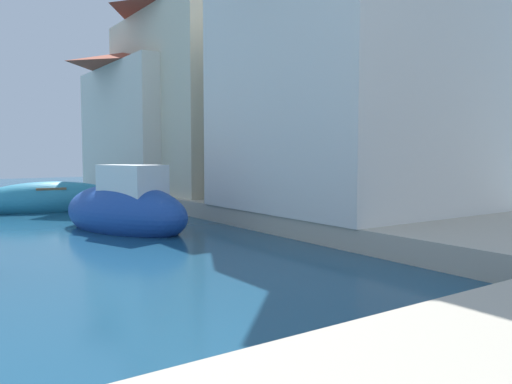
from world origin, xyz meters
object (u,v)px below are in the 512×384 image
object	(u,v)px
waterfront_building_far	(181,115)
quayside_tree	(300,109)
waterfront_building_main	(353,61)
waterfront_building_annex	(205,92)
moored_boat_3	(51,200)
moored_boat_5	(125,210)

from	to	relation	value
waterfront_building_far	quayside_tree	xyz separation A→B (m)	(0.98, -7.39, -0.20)
waterfront_building_far	waterfront_building_main	bearing A→B (deg)	-90.00
waterfront_building_annex	quayside_tree	xyz separation A→B (m)	(0.98, -5.11, -1.02)
moored_boat_3	waterfront_building_far	world-z (taller)	waterfront_building_far
waterfront_building_main	waterfront_building_annex	xyz separation A→B (m)	(-0.00, 8.65, -0.05)
moored_boat_5	waterfront_building_annex	bearing A→B (deg)	-62.92
moored_boat_3	moored_boat_5	world-z (taller)	moored_boat_5
moored_boat_3	waterfront_building_annex	distance (m)	7.64
moored_boat_5	waterfront_building_annex	distance (m)	9.34
moored_boat_3	quayside_tree	bearing A→B (deg)	155.16
moored_boat_3	moored_boat_5	xyz separation A→B (m)	(0.55, -5.99, 0.16)
waterfront_building_main	moored_boat_5	bearing A→B (deg)	156.01
moored_boat_5	waterfront_building_annex	xyz separation A→B (m)	(5.80, 6.07, 4.09)
moored_boat_3	waterfront_building_far	distance (m)	7.59
moored_boat_3	moored_boat_5	distance (m)	6.02
quayside_tree	waterfront_building_main	bearing A→B (deg)	-105.42
moored_boat_5	waterfront_building_far	xyz separation A→B (m)	(5.80, 8.36, 3.27)
moored_boat_5	waterfront_building_main	bearing A→B (deg)	-133.24
moored_boat_5	quayside_tree	distance (m)	7.50
waterfront_building_far	quayside_tree	distance (m)	7.46
moored_boat_3	waterfront_building_main	distance (m)	11.50
moored_boat_3	waterfront_building_annex	bearing A→B (deg)	-169.66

